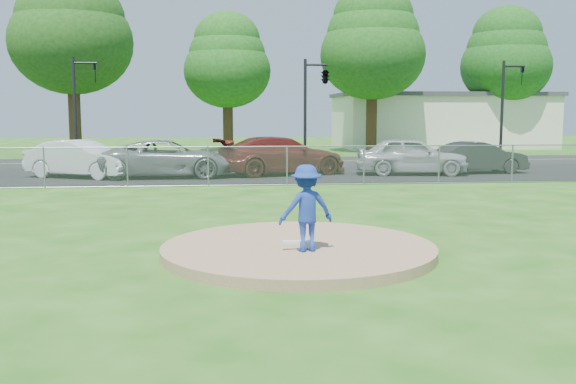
{
  "coord_description": "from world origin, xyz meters",
  "views": [
    {
      "loc": [
        -1.49,
        -12.33,
        2.8
      ],
      "look_at": [
        0.0,
        2.0,
        1.0
      ],
      "focal_mm": 40.0,
      "sensor_mm": 36.0,
      "label": 1
    }
  ],
  "objects_px": {
    "tree_right": "(373,41)",
    "traffic_signal_left": "(79,101)",
    "parked_car_pearl": "(411,156)",
    "tree_far_right": "(506,55)",
    "parked_car_charcoal": "(478,157)",
    "commercial_building": "(439,120)",
    "parked_car_darkred": "(282,156)",
    "traffic_signal_right": "(506,102)",
    "parked_car_gray": "(168,159)",
    "tree_center": "(227,60)",
    "pitcher": "(306,208)",
    "parked_car_white": "(81,159)",
    "traffic_cone": "(101,169)",
    "tree_left": "(71,27)",
    "traffic_signal_center": "(323,78)"
  },
  "relations": [
    {
      "from": "tree_far_right",
      "to": "parked_car_pearl",
      "type": "distance_m",
      "value": 24.11
    },
    {
      "from": "commercial_building",
      "to": "tree_right",
      "type": "distance_m",
      "value": 10.73
    },
    {
      "from": "tree_far_right",
      "to": "parked_car_darkred",
      "type": "bearing_deg",
      "value": -135.13
    },
    {
      "from": "commercial_building",
      "to": "parked_car_charcoal",
      "type": "height_order",
      "value": "commercial_building"
    },
    {
      "from": "parked_car_pearl",
      "to": "parked_car_charcoal",
      "type": "relative_size",
      "value": 1.14
    },
    {
      "from": "parked_car_white",
      "to": "parked_car_darkred",
      "type": "height_order",
      "value": "parked_car_darkred"
    },
    {
      "from": "tree_right",
      "to": "tree_center",
      "type": "bearing_deg",
      "value": 168.69
    },
    {
      "from": "traffic_signal_left",
      "to": "parked_car_darkred",
      "type": "distance_m",
      "value": 11.75
    },
    {
      "from": "pitcher",
      "to": "parked_car_white",
      "type": "height_order",
      "value": "pitcher"
    },
    {
      "from": "tree_right",
      "to": "traffic_signal_left",
      "type": "bearing_deg",
      "value": -150.62
    },
    {
      "from": "tree_far_right",
      "to": "tree_left",
      "type": "bearing_deg",
      "value": -172.65
    },
    {
      "from": "traffic_signal_center",
      "to": "pitcher",
      "type": "relative_size",
      "value": 3.43
    },
    {
      "from": "tree_center",
      "to": "traffic_signal_right",
      "type": "xyz_separation_m",
      "value": [
        15.24,
        -12.0,
        -3.11
      ]
    },
    {
      "from": "tree_right",
      "to": "parked_car_charcoal",
      "type": "bearing_deg",
      "value": -85.41
    },
    {
      "from": "tree_right",
      "to": "traffic_signal_center",
      "type": "relative_size",
      "value": 2.08
    },
    {
      "from": "pitcher",
      "to": "parked_car_pearl",
      "type": "xyz_separation_m",
      "value": [
        6.92,
        16.25,
        -0.16
      ]
    },
    {
      "from": "traffic_signal_left",
      "to": "parked_car_gray",
      "type": "relative_size",
      "value": 0.97
    },
    {
      "from": "tree_far_right",
      "to": "parked_car_darkred",
      "type": "distance_m",
      "value": 27.24
    },
    {
      "from": "parked_car_charcoal",
      "to": "parked_car_white",
      "type": "bearing_deg",
      "value": 85.1
    },
    {
      "from": "commercial_building",
      "to": "traffic_signal_right",
      "type": "xyz_separation_m",
      "value": [
        -1.76,
        -16.0,
        1.2
      ]
    },
    {
      "from": "tree_center",
      "to": "parked_car_gray",
      "type": "distance_m",
      "value": 19.44
    },
    {
      "from": "traffic_signal_center",
      "to": "parked_car_gray",
      "type": "xyz_separation_m",
      "value": [
        -7.77,
        -6.38,
        -3.8
      ]
    },
    {
      "from": "tree_right",
      "to": "parked_car_darkred",
      "type": "relative_size",
      "value": 1.99
    },
    {
      "from": "tree_left",
      "to": "traffic_signal_center",
      "type": "height_order",
      "value": "tree_left"
    },
    {
      "from": "commercial_building",
      "to": "traffic_cone",
      "type": "xyz_separation_m",
      "value": [
        -22.64,
        -22.27,
        -1.77
      ]
    },
    {
      "from": "tree_right",
      "to": "parked_car_gray",
      "type": "relative_size",
      "value": 2.02
    },
    {
      "from": "traffic_signal_left",
      "to": "traffic_signal_center",
      "type": "relative_size",
      "value": 1.0
    },
    {
      "from": "traffic_cone",
      "to": "traffic_signal_center",
      "type": "bearing_deg",
      "value": 30.59
    },
    {
      "from": "parked_car_white",
      "to": "tree_far_right",
      "type": "bearing_deg",
      "value": -30.29
    },
    {
      "from": "tree_left",
      "to": "pitcher",
      "type": "relative_size",
      "value": 7.68
    },
    {
      "from": "traffic_cone",
      "to": "parked_car_darkred",
      "type": "xyz_separation_m",
      "value": [
        7.84,
        0.56,
        0.47
      ]
    },
    {
      "from": "tree_center",
      "to": "parked_car_darkred",
      "type": "distance_m",
      "value": 18.71
    },
    {
      "from": "parked_car_charcoal",
      "to": "traffic_signal_center",
      "type": "bearing_deg",
      "value": 41.11
    },
    {
      "from": "parked_car_pearl",
      "to": "tree_far_right",
      "type": "bearing_deg",
      "value": -25.33
    },
    {
      "from": "tree_center",
      "to": "pitcher",
      "type": "relative_size",
      "value": 6.04
    },
    {
      "from": "parked_car_gray",
      "to": "parked_car_darkred",
      "type": "relative_size",
      "value": 0.98
    },
    {
      "from": "traffic_signal_right",
      "to": "parked_car_gray",
      "type": "relative_size",
      "value": 0.97
    },
    {
      "from": "traffic_cone",
      "to": "parked_car_charcoal",
      "type": "distance_m",
      "value": 16.93
    },
    {
      "from": "tree_left",
      "to": "parked_car_charcoal",
      "type": "relative_size",
      "value": 2.87
    },
    {
      "from": "tree_center",
      "to": "tree_left",
      "type": "bearing_deg",
      "value": -163.3
    },
    {
      "from": "tree_right",
      "to": "parked_car_white",
      "type": "xyz_separation_m",
      "value": [
        -16.47,
        -16.17,
        -6.84
      ]
    },
    {
      "from": "parked_car_charcoal",
      "to": "traffic_signal_left",
      "type": "bearing_deg",
      "value": 67.04
    },
    {
      "from": "tree_center",
      "to": "parked_car_white",
      "type": "xyz_separation_m",
      "value": [
        -6.47,
        -18.17,
        -5.66
      ]
    },
    {
      "from": "tree_far_right",
      "to": "parked_car_pearl",
      "type": "relative_size",
      "value": 2.16
    },
    {
      "from": "traffic_signal_right",
      "to": "parked_car_white",
      "type": "bearing_deg",
      "value": -164.14
    },
    {
      "from": "tree_left",
      "to": "parked_car_darkred",
      "type": "distance_m",
      "value": 20.49
    },
    {
      "from": "tree_far_right",
      "to": "traffic_signal_center",
      "type": "distance_m",
      "value": 20.78
    },
    {
      "from": "commercial_building",
      "to": "traffic_signal_left",
      "type": "bearing_deg",
      "value": -147.13
    },
    {
      "from": "traffic_signal_left",
      "to": "traffic_signal_center",
      "type": "bearing_deg",
      "value": -0.0
    },
    {
      "from": "tree_center",
      "to": "tree_far_right",
      "type": "bearing_deg",
      "value": 2.73
    }
  ]
}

